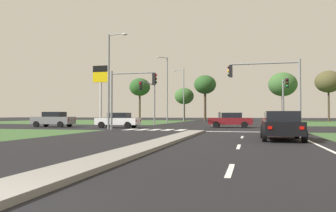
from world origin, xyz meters
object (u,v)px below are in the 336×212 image
Objects in this scene: street_lamp_fourth at (183,92)px; treeline_second at (184,96)px; car_white_near at (118,120)px; treeline_third at (205,85)px; fuel_price_totem at (101,82)px; traffic_signal_far_left at (149,95)px; traffic_signal_near_left at (129,89)px; treeline_fifth at (328,82)px; traffic_signal_near_right at (272,82)px; pedestrian_at_median at (219,116)px; treeline_fourth at (283,85)px; traffic_signal_far_right at (285,93)px; car_grey_fifth at (53,119)px; street_lamp_second at (110,76)px; car_maroon_fourth at (231,120)px; treeline_near at (140,87)px; car_black_second at (282,125)px; street_lamp_third at (166,87)px; car_red_third at (277,123)px.

street_lamp_fourth is 1.49× the size of treeline_second.
car_white_near is 0.48× the size of treeline_third.
traffic_signal_far_left is at bearing 46.09° from fuel_price_totem.
treeline_fifth is at bearing 59.38° from traffic_signal_near_left.
treeline_fifth reaches higher than traffic_signal_near_right.
traffic_signal_far_left is 39.70m from treeline_fifth.
car_white_near is at bearing 93.17° from pedestrian_at_median.
car_white_near is at bearing -118.73° from treeline_fourth.
fuel_price_totem reaches higher than traffic_signal_far_right.
treeline_fifth is (34.58, 36.05, 6.62)m from car_grey_fifth.
fuel_price_totem is (-5.71, 6.68, 1.36)m from traffic_signal_near_left.
treeline_fourth is at bearing -28.73° from car_white_near.
fuel_price_totem is (-3.38, 5.21, 0.00)m from street_lamp_second.
street_lamp_second reaches higher than pedestrian_at_median.
traffic_signal_far_right is (15.20, 0.50, -0.02)m from traffic_signal_far_left.
treeline_second is at bearing 18.95° from car_maroon_fourth.
traffic_signal_near_right is at bearing -96.33° from treeline_fourth.
car_maroon_fourth is at bearing -77.65° from treeline_third.
treeline_near is (-9.51, 2.08, 1.31)m from street_lamp_fourth.
car_black_second is 0.63× the size of treeline_second.
street_lamp_fourth is at bearing -13.45° from car_grey_fifth.
street_lamp_third is at bearing -58.23° from treeline_near.
treeline_third is at bearing -173.51° from treeline_fifth.
street_lamp_fourth is at bearing -160.07° from treeline_third.
pedestrian_at_median is at bearing -77.80° from treeline_third.
treeline_fifth is at bearing 3.16° from treeline_near.
car_white_near is 0.49× the size of treeline_near.
fuel_price_totem is at bearing 151.50° from car_red_third.
car_white_near is 19.67m from street_lamp_third.
pedestrian_at_median reaches higher than car_maroon_fourth.
car_black_second is 0.50× the size of street_lamp_second.
treeline_third is (2.99, 27.35, 3.43)m from traffic_signal_far_left.
car_black_second is 5.41m from car_red_third.
car_maroon_fourth is 0.49× the size of treeline_third.
treeline_near is 0.93× the size of treeline_fifth.
traffic_signal_far_left is at bearing -55.23° from car_grey_fifth.
pedestrian_at_median is 0.18× the size of treeline_fourth.
street_lamp_fourth is at bearing 94.19° from traffic_signal_near_left.
street_lamp_fourth is 9.82m from treeline_near.
car_black_second is 2.58× the size of pedestrian_at_median.
street_lamp_third is 1.07× the size of treeline_fifth.
car_black_second is at bearing -55.59° from traffic_signal_far_left.
treeline_near is 0.97× the size of treeline_fourth.
car_white_near is at bearing -74.67° from treeline_near.
traffic_signal_near_left is at bearing -115.35° from car_grey_fifth.
treeline_third is at bearing -19.39° from car_grey_fifth.
treeline_third reaches higher than traffic_signal_far_left.
street_lamp_fourth reaches higher than traffic_signal_near_left.
treeline_second is at bearing 93.19° from traffic_signal_far_left.
traffic_signal_far_left is 1.09× the size of traffic_signal_far_right.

